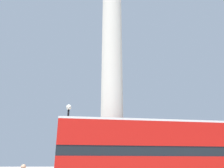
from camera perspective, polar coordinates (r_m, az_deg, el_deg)
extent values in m
cube|color=beige|center=(17.64, 0.00, -19.28)|extent=(2.36, 2.36, 0.82)
cylinder|color=beige|center=(20.56, 0.00, 11.06)|extent=(1.85, 1.85, 19.94)
cube|color=black|center=(14.03, 9.14, -17.12)|extent=(10.82, 3.43, 0.55)
cube|color=#B7140F|center=(14.11, 8.92, -13.16)|extent=(10.82, 3.48, 1.40)
cube|color=silver|center=(14.22, 8.76, -10.11)|extent=(10.82, 3.48, 0.12)
cylinder|color=black|center=(16.24, -11.94, -16.23)|extent=(0.14, 0.14, 5.59)
sphere|color=white|center=(16.68, -11.22, -5.94)|extent=(0.39, 0.39, 0.39)
sphere|color=tan|center=(12.34, -22.14, -19.40)|extent=(0.24, 0.24, 0.24)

